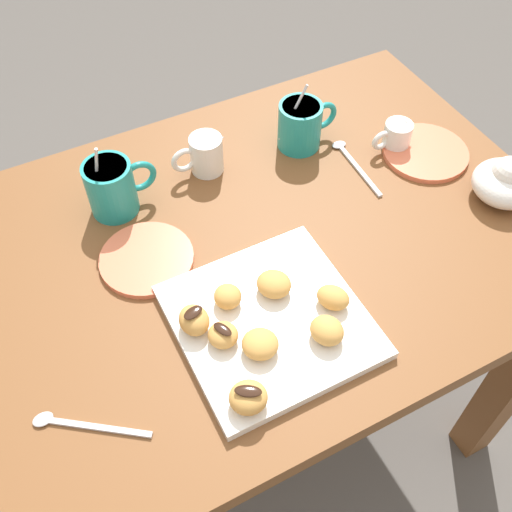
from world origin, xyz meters
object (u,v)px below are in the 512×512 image
at_px(chocolate_sauce_pitcher, 397,135).
at_px(beignet_0, 228,296).
at_px(beignet_6, 223,335).
at_px(dining_table, 255,288).
at_px(beignet_3, 326,331).
at_px(cream_pitcher_white, 204,154).
at_px(coffee_mug_teal_left, 112,186).
at_px(beignet_7, 333,297).
at_px(saucer_coral_right, 147,259).
at_px(ice_cream_bowl, 506,181).
at_px(beignet_5, 274,284).
at_px(pastry_plate_square, 270,321).
at_px(saucer_coral_left, 425,152).
at_px(beignet_4, 248,397).
at_px(coffee_mug_teal_right, 301,124).
at_px(beignet_1, 260,344).
at_px(beignet_2, 194,320).

height_order(chocolate_sauce_pitcher, beignet_0, chocolate_sauce_pitcher).
height_order(chocolate_sauce_pitcher, beignet_6, chocolate_sauce_pitcher).
bearing_deg(dining_table, beignet_3, -90.28).
xyz_separation_m(cream_pitcher_white, beignet_3, (0.00, -0.42, -0.01)).
bearing_deg(beignet_3, beignet_0, 129.83).
xyz_separation_m(dining_table, coffee_mug_teal_left, (-0.18, 0.17, 0.19)).
distance_m(coffee_mug_teal_left, chocolate_sauce_pitcher, 0.53).
relative_size(beignet_6, beignet_7, 0.88).
relative_size(dining_table, saucer_coral_right, 6.81).
relative_size(ice_cream_bowl, beignet_0, 2.65).
relative_size(beignet_5, beignet_6, 1.22).
bearing_deg(dining_table, pastry_plate_square, -109.65).
distance_m(dining_table, chocolate_sauce_pitcher, 0.39).
height_order(ice_cream_bowl, saucer_coral_left, ice_cream_bowl).
distance_m(saucer_coral_left, beignet_3, 0.47).
height_order(pastry_plate_square, beignet_4, beignet_4).
bearing_deg(dining_table, saucer_coral_left, 5.73).
distance_m(pastry_plate_square, beignet_3, 0.09).
bearing_deg(coffee_mug_teal_right, beignet_7, -112.75).
relative_size(dining_table, beignet_0, 24.19).
height_order(coffee_mug_teal_right, beignet_1, coffee_mug_teal_right).
distance_m(dining_table, coffee_mug_teal_right, 0.32).
height_order(beignet_1, beignet_2, beignet_2).
bearing_deg(beignet_4, beignet_6, 83.38).
bearing_deg(beignet_1, pastry_plate_square, 46.69).
bearing_deg(beignet_0, coffee_mug_teal_left, 106.15).
relative_size(cream_pitcher_white, chocolate_sauce_pitcher, 1.14).
bearing_deg(beignet_4, chocolate_sauce_pitcher, 35.36).
bearing_deg(coffee_mug_teal_right, beignet_0, -135.74).
bearing_deg(pastry_plate_square, beignet_0, 128.57).
height_order(coffee_mug_teal_left, beignet_7, coffee_mug_teal_left).
height_order(beignet_5, beignet_6, beignet_5).
bearing_deg(beignet_6, saucer_coral_left, 21.16).
height_order(coffee_mug_teal_right, beignet_7, coffee_mug_teal_right).
distance_m(cream_pitcher_white, saucer_coral_right, 0.23).
height_order(coffee_mug_teal_left, beignet_5, coffee_mug_teal_left).
height_order(cream_pitcher_white, beignet_6, cream_pitcher_white).
xyz_separation_m(pastry_plate_square, beignet_3, (0.06, -0.06, 0.02)).
relative_size(dining_table, beignet_5, 19.41).
relative_size(coffee_mug_teal_right, ice_cream_bowl, 1.20).
distance_m(chocolate_sauce_pitcher, beignet_2, 0.54).
bearing_deg(dining_table, chocolate_sauce_pitcher, 13.51).
distance_m(coffee_mug_teal_left, cream_pitcher_white, 0.18).
xyz_separation_m(coffee_mug_teal_left, saucer_coral_left, (0.56, -0.14, -0.05)).
xyz_separation_m(cream_pitcher_white, beignet_2, (-0.16, -0.31, -0.01)).
bearing_deg(beignet_3, dining_table, 89.72).
bearing_deg(beignet_1, cream_pitcher_white, 77.06).
relative_size(coffee_mug_teal_left, cream_pitcher_white, 1.45).
relative_size(ice_cream_bowl, beignet_5, 2.12).
relative_size(coffee_mug_teal_right, chocolate_sauce_pitcher, 1.49).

